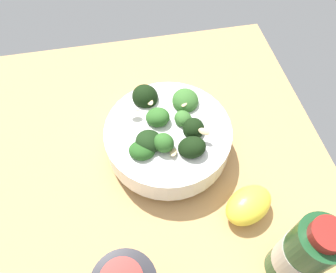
# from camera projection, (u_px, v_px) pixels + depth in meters

# --- Properties ---
(ground_plane) EXTENTS (0.61, 0.61, 0.05)m
(ground_plane) POSITION_uv_depth(u_px,v_px,m) (147.00, 165.00, 0.57)
(ground_plane) COLOR tan
(bowl_of_broccoli) EXTENTS (0.20, 0.20, 0.09)m
(bowl_of_broccoli) POSITION_uv_depth(u_px,v_px,m) (167.00, 135.00, 0.53)
(bowl_of_broccoli) COLOR white
(bowl_of_broccoli) RESTS_ON ground_plane
(lemon_wedge) EXTENTS (0.09, 0.08, 0.04)m
(lemon_wedge) POSITION_uv_depth(u_px,v_px,m) (248.00, 205.00, 0.48)
(lemon_wedge) COLOR yellow
(lemon_wedge) RESTS_ON ground_plane
(bottle_tall) EXTENTS (0.06, 0.06, 0.16)m
(bottle_tall) POSITION_uv_depth(u_px,v_px,m) (302.00, 254.00, 0.39)
(bottle_tall) COLOR #194723
(bottle_tall) RESTS_ON ground_plane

